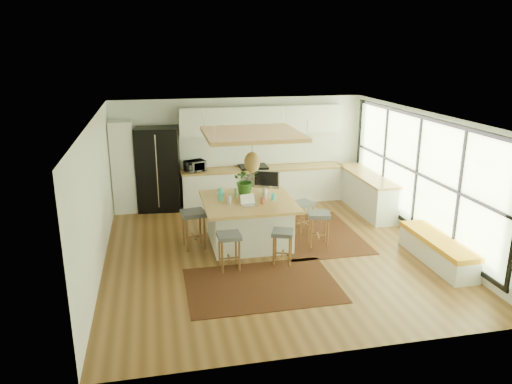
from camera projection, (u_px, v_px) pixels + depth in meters
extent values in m
plane|color=brown|center=(271.00, 250.00, 9.87)|extent=(7.00, 7.00, 0.00)
plane|color=white|center=(272.00, 117.00, 9.09)|extent=(7.00, 7.00, 0.00)
plane|color=white|center=(240.00, 150.00, 12.76)|extent=(6.50, 0.00, 6.50)
plane|color=white|center=(337.00, 261.00, 6.21)|extent=(6.50, 0.00, 6.50)
plane|color=white|center=(97.00, 197.00, 8.84)|extent=(0.00, 7.00, 7.00)
plane|color=white|center=(424.00, 177.00, 10.13)|extent=(0.00, 7.00, 7.00)
cube|color=white|center=(123.00, 167.00, 11.94)|extent=(0.55, 0.60, 2.25)
cube|color=white|center=(263.00, 186.00, 12.83)|extent=(4.20, 0.60, 0.88)
cube|color=#A87B3B|center=(263.00, 169.00, 12.70)|extent=(4.24, 0.64, 0.05)
cube|color=white|center=(260.00, 149.00, 12.85)|extent=(4.20, 0.02, 0.80)
cube|color=white|center=(262.00, 120.00, 12.47)|extent=(4.20, 0.34, 0.70)
cube|color=white|center=(366.00, 193.00, 12.20)|extent=(0.60, 2.50, 0.88)
cube|color=#A87B3B|center=(367.00, 175.00, 12.07)|extent=(0.64, 2.54, 0.05)
cube|color=black|center=(262.00, 285.00, 8.44)|extent=(2.60, 1.80, 0.01)
cube|color=black|center=(315.00, 234.00, 10.72)|extent=(1.80, 2.60, 0.01)
imported|color=#A5A5AA|center=(195.00, 165.00, 12.30)|extent=(0.55, 0.42, 0.33)
imported|color=#1E4C19|center=(246.00, 183.00, 10.39)|extent=(0.57, 0.62, 0.47)
imported|color=beige|center=(221.00, 194.00, 10.38)|extent=(0.23, 0.23, 0.05)
cylinder|color=#33C8CD|center=(221.00, 196.00, 9.97)|extent=(0.07, 0.07, 0.19)
cylinder|color=silver|center=(230.00, 199.00, 9.76)|extent=(0.07, 0.07, 0.19)
cylinder|color=#AE4B3A|center=(264.00, 199.00, 9.75)|extent=(0.07, 0.07, 0.19)
cylinder|color=beige|center=(264.00, 194.00, 10.10)|extent=(0.07, 0.07, 0.19)
cylinder|color=#538B56|center=(237.00, 193.00, 10.18)|extent=(0.07, 0.07, 0.19)
cylinder|color=#33C8CD|center=(273.00, 196.00, 9.99)|extent=(0.07, 0.07, 0.19)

